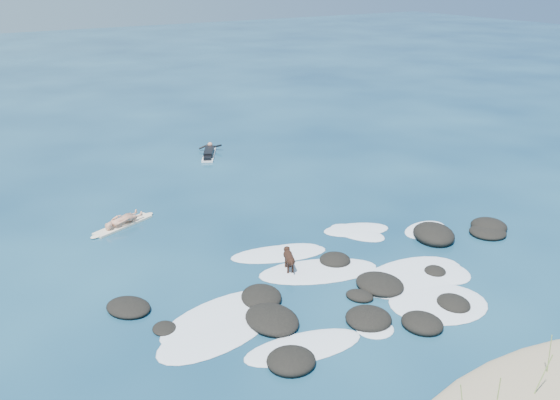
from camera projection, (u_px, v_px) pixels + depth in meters
ground at (336, 267)px, 19.77m from camera, size 160.00×160.00×0.00m
dune_grass at (555, 381)px, 13.44m from camera, size 4.24×1.85×1.18m
reef_rocks at (375, 277)px, 18.90m from camera, size 14.37×6.45×0.61m
breaking_foam at (336, 284)px, 18.74m from camera, size 12.51×7.90×0.12m
standing_surfer_rig at (122, 209)px, 22.61m from camera, size 2.81×1.39×1.67m
paddling_surfer_rig at (209, 153)px, 31.09m from camera, size 1.84×2.50×0.46m
dog at (289, 257)px, 19.37m from camera, size 0.55×1.05×0.70m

